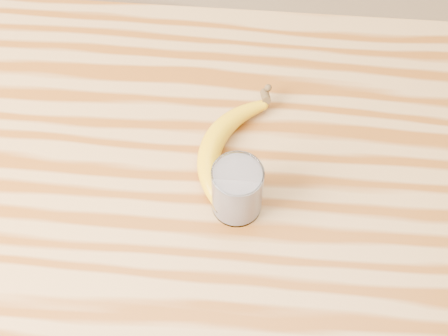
{
  "coord_description": "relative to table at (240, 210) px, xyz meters",
  "views": [
    {
      "loc": [
        0.01,
        -0.56,
        1.82
      ],
      "look_at": [
        -0.03,
        -0.01,
        0.93
      ],
      "focal_mm": 50.0,
      "sensor_mm": 36.0,
      "label": 1
    }
  ],
  "objects": [
    {
      "name": "smoothie_glass",
      "position": [
        -0.01,
        -0.06,
        0.18
      ],
      "size": [
        0.08,
        0.08,
        0.1
      ],
      "color": "white",
      "rests_on": "table"
    },
    {
      "name": "table",
      "position": [
        0.0,
        0.0,
        0.0
      ],
      "size": [
        1.2,
        0.8,
        0.9
      ],
      "color": "#A1733E",
      "rests_on": "ground"
    },
    {
      "name": "banana",
      "position": [
        -0.06,
        0.05,
        0.15
      ],
      "size": [
        0.2,
        0.35,
        0.04
      ],
      "primitive_type": null,
      "rotation": [
        0.0,
        0.0,
        -0.26
      ],
      "color": "#D1960B",
      "rests_on": "table"
    }
  ]
}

